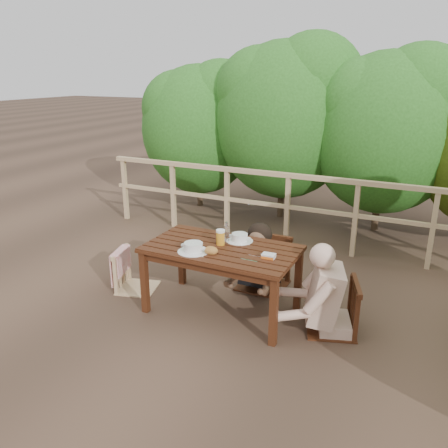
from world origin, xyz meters
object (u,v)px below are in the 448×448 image
at_px(chair_left, 136,253).
at_px(bottle, 227,233).
at_px(chair_right, 334,284).
at_px(chair_far, 264,243).
at_px(butter_tub, 269,257).
at_px(soup_near, 193,248).
at_px(bread_roll, 211,251).
at_px(table, 222,280).
at_px(woman, 265,236).
at_px(diner_right, 340,261).
at_px(soup_far, 240,238).
at_px(beer_glass, 220,238).

height_order(chair_left, bottle, bottle).
bearing_deg(chair_right, chair_left, -105.40).
xyz_separation_m(chair_far, butter_tub, (0.33, -0.74, 0.18)).
relative_size(soup_near, bread_roll, 2.19).
bearing_deg(chair_left, bottle, -99.58).
xyz_separation_m(table, bread_roll, (-0.02, -0.19, 0.38)).
xyz_separation_m(soup_near, bottle, (0.18, 0.35, 0.06)).
xyz_separation_m(chair_far, bread_roll, (-0.19, -0.87, 0.20)).
height_order(chair_far, woman, woman).
xyz_separation_m(chair_right, bottle, (-1.08, 0.00, 0.32)).
relative_size(woman, bread_roll, 8.72).
bearing_deg(chair_left, butter_tub, -108.29).
distance_m(diner_right, soup_near, 1.33).
height_order(soup_far, butter_tub, soup_far).
xyz_separation_m(chair_left, bread_roll, (1.03, -0.21, 0.29)).
distance_m(woman, butter_tub, 0.83).
bearing_deg(table, butter_tub, -6.51).
bearing_deg(chair_right, bread_roll, -92.16).
bearing_deg(woman, butter_tub, 112.68).
relative_size(soup_near, beer_glass, 1.81).
relative_size(diner_right, bottle, 6.20).
height_order(soup_far, bread_roll, soup_far).
relative_size(chair_left, bread_roll, 6.13).
bearing_deg(bottle, chair_right, -0.09).
distance_m(chair_left, soup_far, 1.19).
xyz_separation_m(diner_right, bottle, (-1.11, 0.00, 0.09)).
bearing_deg(butter_tub, bottle, 158.05).
height_order(diner_right, butter_tub, diner_right).
xyz_separation_m(bottle, butter_tub, (0.51, -0.18, -0.09)).
distance_m(chair_left, chair_far, 1.39).
height_order(woman, soup_far, woman).
bearing_deg(diner_right, butter_tub, 88.75).
height_order(chair_far, butter_tub, chair_far).
xyz_separation_m(chair_left, beer_glass, (1.01, 0.03, 0.33)).
height_order(soup_near, beer_glass, beer_glass).
bearing_deg(beer_glass, soup_far, 54.43).
height_order(woman, beer_glass, woman).
distance_m(chair_far, beer_glass, 0.71).
distance_m(soup_far, butter_tub, 0.50).
relative_size(soup_far, butter_tub, 2.20).
bearing_deg(chair_far, table, -104.81).
relative_size(diner_right, bread_roll, 10.22).
xyz_separation_m(diner_right, soup_near, (-1.29, -0.35, 0.02)).
height_order(diner_right, bread_roll, diner_right).
bearing_deg(bottle, woman, 72.43).
bearing_deg(chair_left, diner_right, -102.60).
bearing_deg(diner_right, soup_far, 66.22).
bearing_deg(soup_near, bottle, 63.00).
height_order(table, diner_right, diner_right).
relative_size(chair_far, beer_glass, 6.23).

